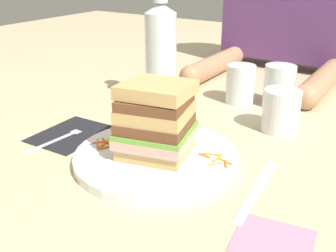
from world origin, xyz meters
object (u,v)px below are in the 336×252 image
sandwich (158,120)px  water_bottle (161,53)px  knife (256,192)px  empty_tumbler_0 (239,84)px  fork (64,135)px  napkin_pink (273,241)px  main_plate (159,156)px  empty_tumbler_1 (279,86)px  juice_glass (281,113)px  napkin_dark (73,133)px

sandwich → water_bottle: 0.31m
sandwich → knife: size_ratio=0.72×
sandwich → empty_tumbler_0: sandwich is taller
fork → napkin_pink: fork is taller
main_plate → fork: bearing=-174.2°
napkin_pink → empty_tumbler_1: bearing=108.2°
sandwich → knife: bearing=-1.7°
knife → main_plate: bearing=178.4°
juice_glass → empty_tumbler_0: bearing=140.8°
sandwich → knife: (0.18, -0.01, -0.08)m
fork → empty_tumbler_1: empty_tumbler_1 is taller
empty_tumbler_0 → knife: bearing=-62.6°
sandwich → knife: sandwich is taller
knife → juice_glass: bearing=100.7°
main_plate → empty_tumbler_1: empty_tumbler_1 is taller
water_bottle → fork: bearing=-99.9°
empty_tumbler_0 → empty_tumbler_1: (0.09, 0.03, 0.00)m
napkin_dark → napkin_pink: same height
empty_tumbler_0 → napkin_pink: size_ratio=0.95×
water_bottle → empty_tumbler_1: water_bottle is taller
water_bottle → napkin_pink: bearing=-41.0°
napkin_dark → empty_tumbler_0: 0.42m
empty_tumbler_0 → water_bottle: bearing=-146.3°
sandwich → empty_tumbler_1: (0.08, 0.39, -0.03)m
juice_glass → empty_tumbler_0: size_ratio=0.94×
sandwich → juice_glass: bearing=60.9°
sandwich → empty_tumbler_0: size_ratio=1.54×
empty_tumbler_1 → main_plate: bearing=-102.2°
sandwich → juice_glass: 0.28m
napkin_dark → knife: size_ratio=0.76×
napkin_dark → empty_tumbler_1: empty_tumbler_1 is taller
sandwich → water_bottle: size_ratio=0.53×
fork → napkin_pink: size_ratio=1.70×
knife → juice_glass: (-0.05, 0.25, 0.04)m
water_bottle → empty_tumbler_1: bearing=27.9°
sandwich → napkin_dark: (-0.21, 0.00, -0.08)m
juice_glass → water_bottle: (-0.30, 0.01, 0.08)m
napkin_dark → water_bottle: bearing=79.6°
napkin_dark → fork: 0.02m
sandwich → napkin_dark: size_ratio=0.95×
knife → napkin_pink: 0.11m
knife → empty_tumbler_1: bearing=104.2°
napkin_pink → empty_tumbler_0: bearing=118.5°
fork → knife: 0.40m
water_bottle → empty_tumbler_0: size_ratio=2.91×
main_plate → fork: (-0.21, -0.02, -0.00)m
fork → water_bottle: water_bottle is taller
knife → water_bottle: water_bottle is taller
main_plate → water_bottle: 0.33m
knife → empty_tumbler_0: size_ratio=2.14×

